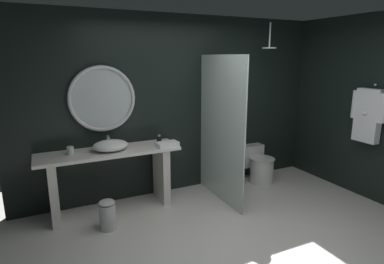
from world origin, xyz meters
name	(u,v)px	position (x,y,z in m)	size (l,w,h in m)	color
ground_plane	(251,250)	(0.00, 0.00, 0.00)	(5.76, 5.76, 0.00)	silver
back_wall_panel	(179,105)	(0.00, 1.90, 1.30)	(4.80, 0.10, 2.60)	black
side_wall_right	(353,105)	(2.35, 0.76, 1.30)	(0.10, 2.47, 2.60)	black
vanity_counter	(111,172)	(-1.12, 1.57, 0.54)	(1.80, 0.52, 0.84)	silver
vessel_sink	(111,145)	(-1.11, 1.55, 0.90)	(0.45, 0.37, 0.16)	white
tumbler_cup	(70,151)	(-1.59, 1.60, 0.89)	(0.08, 0.08, 0.10)	silver
soap_dispenser	(159,139)	(-0.43, 1.61, 0.89)	(0.07, 0.07, 0.12)	black
round_wall_mirror	(102,99)	(-1.12, 1.81, 1.47)	(0.87, 0.05, 0.87)	silver
shower_glass_panel	(221,130)	(0.36, 1.27, 1.02)	(0.02, 1.17, 2.04)	silver
rain_shower_head	(269,46)	(1.32, 1.50, 2.17)	(0.21, 0.21, 0.37)	silver
hanging_bathrobe	(368,113)	(2.21, 0.41, 1.25)	(0.20, 0.52, 0.81)	silver
toilet	(259,166)	(1.28, 1.56, 0.26)	(0.39, 0.58, 0.57)	white
waste_bin	(108,214)	(-1.28, 1.11, 0.19)	(0.19, 0.19, 0.37)	silver
folded_hand_towel	(167,144)	(-0.39, 1.41, 0.87)	(0.29, 0.17, 0.06)	white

